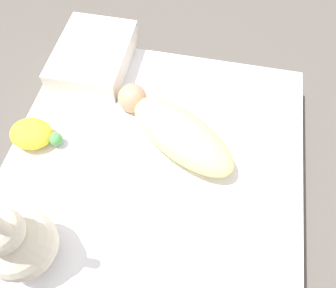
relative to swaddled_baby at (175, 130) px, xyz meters
name	(u,v)px	position (x,y,z in m)	size (l,w,h in m)	color
ground_plane	(156,174)	(-0.06, -0.10, -0.21)	(12.00, 12.00, 0.00)	#514C47
bed_mattress	(155,166)	(-0.06, -0.10, -0.14)	(1.11, 1.10, 0.15)	white
burp_cloth	(136,112)	(-0.18, 0.09, -0.05)	(0.17, 0.20, 0.02)	white
swaddled_baby	(175,130)	(0.00, 0.00, 0.00)	(0.53, 0.40, 0.13)	#EFDB7F
pillow	(94,57)	(-0.42, 0.31, -0.01)	(0.30, 0.40, 0.11)	white
bunny_plush	(18,242)	(-0.37, -0.52, 0.07)	(0.21, 0.21, 0.41)	beige
turtle_plush	(33,134)	(-0.53, -0.11, -0.02)	(0.21, 0.14, 0.08)	yellow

